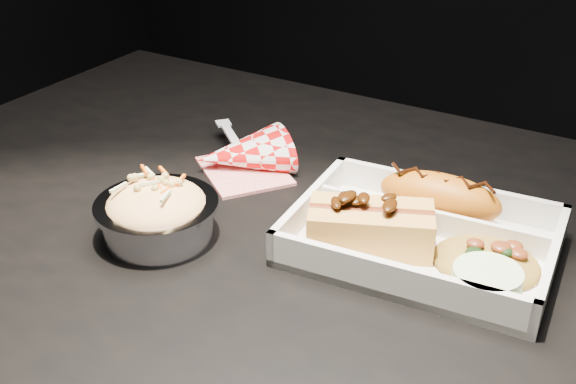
# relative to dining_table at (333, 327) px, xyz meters

# --- Properties ---
(dining_table) EXTENTS (1.20, 0.80, 0.75)m
(dining_table) POSITION_rel_dining_table_xyz_m (0.00, 0.00, 0.00)
(dining_table) COLOR black
(dining_table) RESTS_ON ground
(food_tray) EXTENTS (0.26, 0.20, 0.04)m
(food_tray) POSITION_rel_dining_table_xyz_m (0.07, 0.05, 0.10)
(food_tray) COLOR silver
(food_tray) RESTS_ON dining_table
(fried_pastry) EXTENTS (0.13, 0.06, 0.05)m
(fried_pastry) POSITION_rel_dining_table_xyz_m (0.06, 0.11, 0.12)
(fried_pastry) COLOR #C46713
(fried_pastry) RESTS_ON food_tray
(hotdog) EXTENTS (0.13, 0.10, 0.06)m
(hotdog) POSITION_rel_dining_table_xyz_m (0.03, 0.02, 0.12)
(hotdog) COLOR #E0A34C
(hotdog) RESTS_ON food_tray
(fried_rice_mound) EXTENTS (0.11, 0.09, 0.03)m
(fried_rice_mound) POSITION_rel_dining_table_xyz_m (0.13, 0.04, 0.11)
(fried_rice_mound) COLOR #AC8232
(fried_rice_mound) RESTS_ON food_tray
(cupcake_liner) EXTENTS (0.06, 0.06, 0.03)m
(cupcake_liner) POSITION_rel_dining_table_xyz_m (0.15, -0.01, 0.11)
(cupcake_liner) COLOR beige
(cupcake_liner) RESTS_ON food_tray
(foil_coleslaw_cup) EXTENTS (0.12, 0.12, 0.07)m
(foil_coleslaw_cup) POSITION_rel_dining_table_xyz_m (-0.17, -0.06, 0.12)
(foil_coleslaw_cup) COLOR silver
(foil_coleslaw_cup) RESTS_ON dining_table
(napkin_fork) EXTENTS (0.16, 0.15, 0.10)m
(napkin_fork) POSITION_rel_dining_table_xyz_m (-0.19, 0.11, 0.11)
(napkin_fork) COLOR red
(napkin_fork) RESTS_ON dining_table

